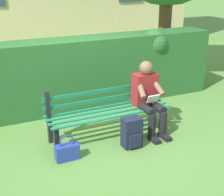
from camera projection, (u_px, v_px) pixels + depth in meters
The scene contains 6 objects.
ground at pixel (109, 135), 5.19m from camera, with size 60.00×60.00×0.00m, color #517F38.
park_bench at pixel (108, 110), 5.10m from camera, with size 1.98×0.51×0.81m.
person_seated at pixel (148, 96), 5.15m from camera, with size 0.44×0.73×1.15m.
hedge_backdrop at pixel (70, 73), 6.04m from camera, with size 5.97×0.70×1.42m.
backpack at pixel (132, 133), 4.78m from camera, with size 0.28×0.27×0.46m.
handbag at pixel (67, 151), 4.47m from camera, with size 0.33×0.14×0.38m.
Camera 1 is at (1.93, 4.22, 2.41)m, focal length 51.80 mm.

